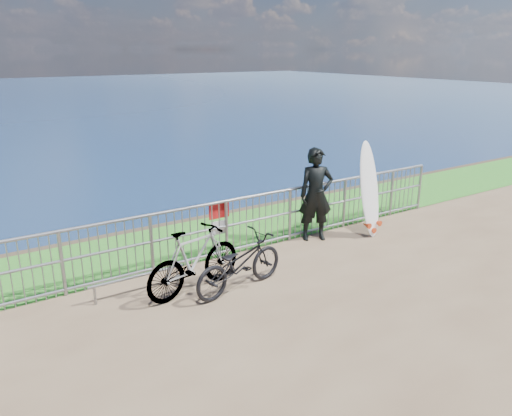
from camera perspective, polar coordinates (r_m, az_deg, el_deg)
grass_strip at (r=10.81m, az=-3.95°, el=-2.90°), size 120.00×120.00×0.00m
railing at (r=9.73m, az=-0.80°, el=-1.66°), size 10.06×0.10×1.13m
surfer at (r=10.27m, az=6.87°, el=1.52°), size 0.83×0.71×1.93m
surfboard at (r=10.71m, az=12.86°, el=1.69°), size 0.57×0.51×2.03m
bicycle_near at (r=8.19m, az=-1.91°, el=-6.34°), size 1.86×0.93×0.93m
bicycle_far at (r=8.15m, az=-7.07°, el=-5.93°), size 1.91×0.89×1.11m
bike_rack at (r=8.36m, az=-13.40°, el=-7.79°), size 1.59×0.05×0.33m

